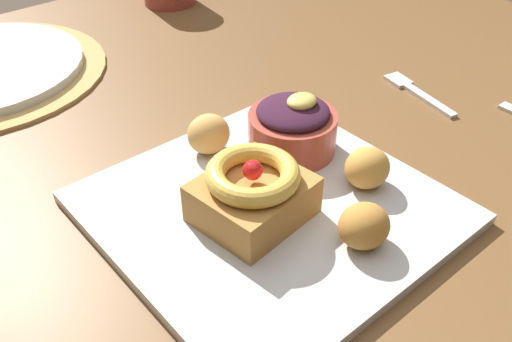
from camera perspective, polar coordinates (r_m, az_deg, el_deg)
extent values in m
cube|color=brown|center=(0.66, -11.43, 0.23)|extent=(1.52, 1.03, 0.04)
cylinder|color=brown|center=(1.49, 3.87, 6.54)|extent=(0.07, 0.07, 0.69)
cube|color=silver|center=(0.55, 1.35, -3.75)|extent=(0.31, 0.31, 0.01)
cube|color=#B77F3D|center=(0.52, -0.32, -2.89)|extent=(0.11, 0.10, 0.04)
torus|color=#E5BC4C|center=(0.50, -0.33, -0.34)|extent=(0.10, 0.10, 0.02)
sphere|color=red|center=(0.50, -0.34, 0.08)|extent=(0.02, 0.02, 0.02)
cylinder|color=#B24C3D|center=(0.61, 3.68, 3.93)|extent=(0.10, 0.10, 0.04)
ellipsoid|color=#38192D|center=(0.60, 3.78, 6.02)|extent=(0.08, 0.08, 0.02)
ellipsoid|color=#EAD666|center=(0.59, 4.65, 7.05)|extent=(0.03, 0.03, 0.01)
ellipsoid|color=gold|center=(0.57, 11.18, 0.32)|extent=(0.05, 0.04, 0.04)
ellipsoid|color=tan|center=(0.61, -4.82, 3.76)|extent=(0.05, 0.04, 0.04)
ellipsoid|color=#BC7F38|center=(0.51, 10.87, -5.47)|extent=(0.05, 0.04, 0.04)
cube|color=silver|center=(0.77, 17.15, 6.83)|extent=(0.03, 0.09, 0.00)
cube|color=silver|center=(0.81, 14.20, 8.89)|extent=(0.03, 0.04, 0.00)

